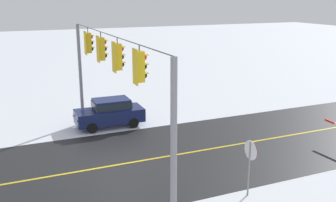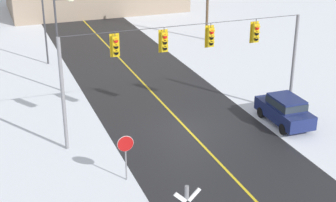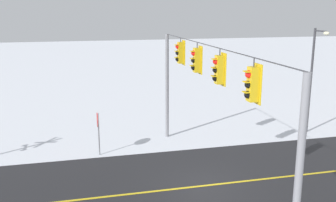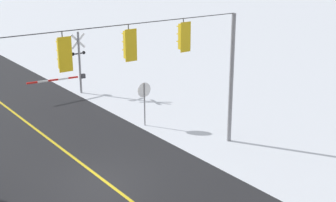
{
  "view_description": "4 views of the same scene",
  "coord_description": "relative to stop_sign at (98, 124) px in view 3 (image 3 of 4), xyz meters",
  "views": [
    {
      "loc": [
        -16.75,
        4.39,
        7.82
      ],
      "look_at": [
        -1.55,
        -2.17,
        3.35
      ],
      "focal_mm": 41.76,
      "sensor_mm": 36.0,
      "label": 1
    },
    {
      "loc": [
        -10.47,
        -24.62,
        12.76
      ],
      "look_at": [
        -2.4,
        -3.27,
        3.37
      ],
      "focal_mm": 53.92,
      "sensor_mm": 36.0,
      "label": 2
    },
    {
      "loc": [
        14.99,
        -5.34,
        7.67
      ],
      "look_at": [
        -3.53,
        -0.8,
        3.09
      ],
      "focal_mm": 41.57,
      "sensor_mm": 36.0,
      "label": 3
    },
    {
      "loc": [
        8.31,
        15.61,
        8.96
      ],
      "look_at": [
        -3.96,
        -0.9,
        2.39
      ],
      "focal_mm": 51.06,
      "sensor_mm": 36.0,
      "label": 4
    }
  ],
  "objects": [
    {
      "name": "road_asphalt",
      "position": [
        4.91,
        10.26,
        -1.71
      ],
      "size": [
        9.0,
        80.0,
        0.01
      ],
      "primitive_type": "cube",
      "color": "black",
      "rests_on": "ground"
    },
    {
      "name": "streetlamp_near",
      "position": [
        -0.68,
        13.09,
        2.2
      ],
      "size": [
        1.39,
        0.28,
        6.5
      ],
      "color": "#38383D",
      "rests_on": "ground"
    },
    {
      "name": "stop_sign",
      "position": [
        0.0,
        0.0,
        0.0
      ],
      "size": [
        0.8,
        0.09,
        2.35
      ],
      "color": "gray",
      "rests_on": "ground"
    },
    {
      "name": "signal_span",
      "position": [
        4.92,
        4.25,
        2.74
      ],
      "size": [
        14.2,
        0.47,
        6.22
      ],
      "color": "gray",
      "rests_on": "ground"
    },
    {
      "name": "ground_plane",
      "position": [
        4.91,
        4.26,
        -1.71
      ],
      "size": [
        160.0,
        160.0,
        0.0
      ],
      "primitive_type": "plane",
      "color": "silver"
    },
    {
      "name": "lane_centre_line",
      "position": [
        4.91,
        10.26,
        -1.7
      ],
      "size": [
        0.14,
        72.0,
        0.01
      ],
      "primitive_type": "cube",
      "color": "gold",
      "rests_on": "ground"
    }
  ]
}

